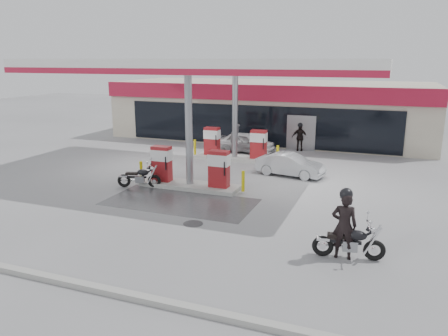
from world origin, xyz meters
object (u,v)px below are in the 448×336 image
object	(u,v)px
attendant	(236,140)
hatchback_silver	(290,165)
biker_walking	(300,138)
pump_island_far	(235,147)
sedan_white	(246,142)
pump_island_near	(190,172)
parked_car_left	(204,130)
biker_main	(344,226)
parked_motorcycle	(140,178)
main_motorcycle	(350,243)

from	to	relation	value
attendant	hatchback_silver	xyz separation A→B (m)	(3.99, -3.42, -0.41)
hatchback_silver	biker_walking	world-z (taller)	biker_walking
pump_island_far	sedan_white	bearing A→B (deg)	91.91
pump_island_near	pump_island_far	bearing A→B (deg)	90.00
pump_island_near	sedan_white	size ratio (longest dim) A/B	1.42
parked_car_left	biker_main	bearing A→B (deg)	-160.63
pump_island_near	sedan_white	world-z (taller)	pump_island_near
sedan_white	biker_main	bearing A→B (deg)	-147.90
hatchback_silver	parked_car_left	world-z (taller)	parked_car_left
attendant	parked_motorcycle	bearing A→B (deg)	142.43
pump_island_near	biker_walking	size ratio (longest dim) A/B	3.09
main_motorcycle	attendant	distance (m)	14.12
pump_island_near	parked_motorcycle	size ratio (longest dim) A/B	2.69
biker_main	parked_car_left	bearing A→B (deg)	-61.51
hatchback_silver	pump_island_near	bearing A→B (deg)	143.01
pump_island_near	biker_walking	bearing A→B (deg)	73.26
main_motorcycle	biker_main	distance (m)	0.55
attendant	biker_walking	size ratio (longest dim) A/B	1.16
main_motorcycle	biker_walking	world-z (taller)	biker_walking
pump_island_near	biker_walking	distance (m)	10.23
pump_island_far	hatchback_silver	size ratio (longest dim) A/B	1.54
sedan_white	parked_car_left	xyz separation A→B (m)	(-4.43, 3.80, -0.05)
pump_island_near	main_motorcycle	bearing A→B (deg)	-33.50
parked_motorcycle	sedan_white	size ratio (longest dim) A/B	0.53
biker_main	hatchback_silver	xyz separation A→B (m)	(-3.43, 8.50, -0.44)
parked_motorcycle	biker_walking	world-z (taller)	biker_walking
hatchback_silver	biker_main	bearing A→B (deg)	-149.01
pump_island_near	main_motorcycle	xyz separation A→B (m)	(7.35, -4.86, -0.24)
biker_main	hatchback_silver	bearing A→B (deg)	-74.15
pump_island_near	sedan_white	xyz separation A→B (m)	(-0.07, 8.20, -0.09)
pump_island_near	attendant	size ratio (longest dim) A/B	2.67
pump_island_near	parked_car_left	xyz separation A→B (m)	(-4.50, 12.00, -0.14)
pump_island_near	biker_walking	xyz separation A→B (m)	(2.95, 9.80, 0.12)
pump_island_near	parked_car_left	distance (m)	12.82
attendant	parked_car_left	world-z (taller)	attendant
main_motorcycle	parked_car_left	bearing A→B (deg)	116.50
parked_motorcycle	pump_island_far	bearing A→B (deg)	54.70
parked_car_left	biker_walking	distance (m)	7.77
pump_island_far	pump_island_near	bearing A→B (deg)	-90.00
pump_island_far	main_motorcycle	xyz separation A→B (m)	(7.35, -10.86, -0.24)
parked_motorcycle	sedan_white	xyz separation A→B (m)	(2.03, 8.98, 0.17)
main_motorcycle	parked_motorcycle	xyz separation A→B (m)	(-9.45, 4.08, -0.02)
sedan_white	hatchback_silver	distance (m)	5.97
biker_main	attendant	world-z (taller)	biker_main
parked_motorcycle	attendant	world-z (taller)	attendant
pump_island_near	pump_island_far	world-z (taller)	same
pump_island_far	attendant	distance (m)	1.08
pump_island_near	hatchback_silver	bearing A→B (deg)	43.99
attendant	pump_island_far	bearing A→B (deg)	170.15
biker_main	biker_walking	bearing A→B (deg)	-80.13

